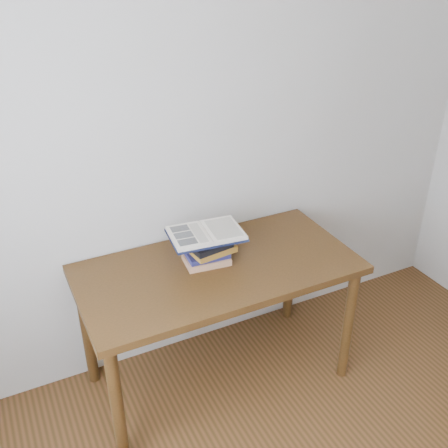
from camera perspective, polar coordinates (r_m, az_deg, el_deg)
desk at (r=2.71m, az=-0.65°, el=-6.31°), size 1.41×0.71×0.76m
book_stack at (r=2.65m, az=-1.72°, el=-2.76°), size 0.26×0.20×0.15m
open_book at (r=2.60m, az=-1.96°, el=-1.05°), size 0.39×0.29×0.03m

